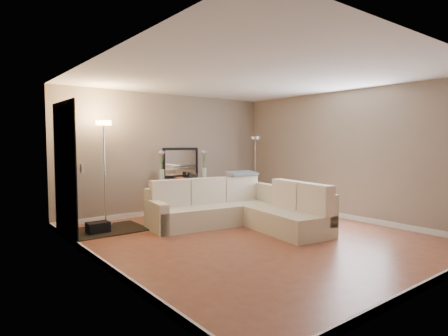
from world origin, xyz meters
TOP-DOWN VIEW (x-y plane):
  - floor at (0.00, 0.00)m, footprint 5.00×5.50m
  - ceiling at (0.00, 0.00)m, footprint 5.00×5.50m
  - wall_back at (0.00, 2.76)m, footprint 5.00×0.02m
  - wall_front at (0.00, -2.76)m, footprint 5.00×0.02m
  - wall_left at (-2.51, 0.00)m, footprint 0.02×5.50m
  - wall_right at (2.51, 0.00)m, footprint 0.02×5.50m
  - baseboard_back at (0.00, 2.73)m, footprint 5.00×0.03m
  - baseboard_front at (0.00, -2.73)m, footprint 5.00×0.03m
  - baseboard_left at (-2.48, 0.00)m, footprint 0.03×5.50m
  - baseboard_right at (2.48, 0.00)m, footprint 0.03×5.50m
  - doorway at (-2.48, 1.70)m, footprint 0.02×1.20m
  - switch_plate at (-2.48, 0.85)m, footprint 0.02×0.08m
  - sectional_sofa at (0.34, 0.78)m, footprint 2.57×2.70m
  - throw_blanket at (0.86, 1.32)m, footprint 0.66×0.42m
  - console_table at (0.15, 2.54)m, footprint 1.23×0.47m
  - leaning_mirror at (0.24, 2.69)m, footprint 0.85×0.14m
  - table_decor at (0.21, 2.50)m, footprint 0.51×0.15m
  - flower_vase_left at (-0.28, 2.60)m, footprint 0.14×0.12m
  - flower_vase_right at (0.72, 2.47)m, footprint 0.14×0.12m
  - floor_lamp_lit at (-1.61, 2.33)m, footprint 0.28×0.28m
  - floor_lamp_unlit at (2.10, 2.27)m, footprint 0.25×0.25m
  - charcoal_rug at (-1.72, 1.96)m, footprint 1.28×0.96m
  - black_bag at (-1.92, 1.86)m, footprint 0.36×0.26m

SIDE VIEW (x-z plane):
  - floor at x=0.00m, z-range -0.01..0.00m
  - charcoal_rug at x=-1.72m, z-range 0.00..0.02m
  - baseboard_back at x=0.00m, z-range 0.00..0.10m
  - baseboard_front at x=0.00m, z-range 0.00..0.10m
  - baseboard_left at x=-2.48m, z-range 0.00..0.10m
  - baseboard_right at x=2.48m, z-range 0.00..0.10m
  - black_bag at x=-1.92m, z-range -0.04..0.19m
  - sectional_sofa at x=0.34m, z-range -0.11..0.76m
  - console_table at x=0.15m, z-range 0.05..0.78m
  - table_decor at x=0.21m, z-range 0.74..0.86m
  - throw_blanket at x=0.86m, z-range 0.88..0.97m
  - flower_vase_left at x=-0.28m, z-range 0.72..1.35m
  - flower_vase_right at x=0.72m, z-range 0.72..1.35m
  - doorway at x=-2.48m, z-range 0.00..2.20m
  - leaning_mirror at x=0.24m, z-range 0.77..1.44m
  - switch_plate at x=-2.48m, z-range 1.14..1.26m
  - floor_lamp_unlit at x=2.10m, z-range 0.35..2.06m
  - wall_back at x=0.00m, z-range 0.00..2.60m
  - wall_front at x=0.00m, z-range 0.00..2.60m
  - wall_left at x=-2.51m, z-range 0.00..2.60m
  - wall_right at x=2.51m, z-range 0.00..2.60m
  - floor_lamp_lit at x=-1.61m, z-range 0.40..2.36m
  - ceiling at x=0.00m, z-range 2.60..2.61m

